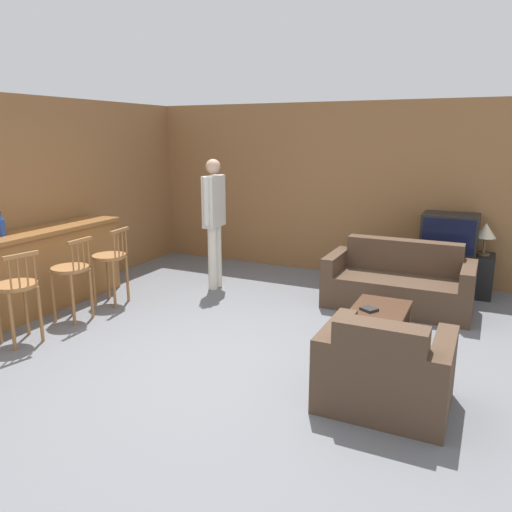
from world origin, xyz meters
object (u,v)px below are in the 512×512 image
object	(u,v)px
tv	(450,233)
book_on_table	(369,309)
bar_chair_near	(17,292)
coffee_table	(378,315)
bottle	(1,225)
person_by_window	(214,216)
tv_unit	(446,272)
couch_far	(398,284)
bar_chair_far	(110,261)
bar_chair_mid	(71,274)
table_lamp	(486,232)
armchair_near	(384,373)

from	to	relation	value
tv	book_on_table	distance (m)	2.36
bar_chair_near	coffee_table	size ratio (longest dim) A/B	1.07
bottle	person_by_window	xyz separation A→B (m)	(1.56, 2.11, -0.09)
bar_chair_near	tv	world-z (taller)	tv
tv_unit	tv	bearing A→B (deg)	-90.00
couch_far	tv	distance (m)	1.16
bar_chair_far	book_on_table	size ratio (longest dim) A/B	5.05
tv	bottle	size ratio (longest dim) A/B	2.63
bar_chair_far	bottle	xyz separation A→B (m)	(-0.70, -0.95, 0.57)
tv_unit	book_on_table	distance (m)	2.33
bar_chair_mid	table_lamp	world-z (taller)	table_lamp
bottle	table_lamp	distance (m)	5.97
bar_chair_far	coffee_table	distance (m)	3.38
armchair_near	coffee_table	distance (m)	1.23
tv_unit	table_lamp	xyz separation A→B (m)	(0.44, 0.00, 0.60)
armchair_near	person_by_window	distance (m)	3.65
armchair_near	tv_unit	distance (m)	3.40
bar_chair_far	tv_unit	distance (m)	4.50
armchair_near	bottle	size ratio (longest dim) A/B	3.65
armchair_near	book_on_table	bearing A→B (deg)	108.88
tv	tv_unit	bearing A→B (deg)	90.00
armchair_near	couch_far	bearing A→B (deg)	97.52
tv	person_by_window	bearing A→B (deg)	-158.17
person_by_window	tv_unit	bearing A→B (deg)	21.88
armchair_near	tv	xyz separation A→B (m)	(0.16, 3.40, 0.54)
bottle	book_on_table	size ratio (longest dim) A/B	1.40
bar_chair_far	tv	xyz separation A→B (m)	(3.83, 2.35, 0.28)
tv_unit	bottle	xyz separation A→B (m)	(-4.53, -3.31, 0.84)
armchair_near	table_lamp	world-z (taller)	table_lamp
bar_chair_near	book_on_table	distance (m)	3.61
tv_unit	couch_far	bearing A→B (deg)	-118.06
couch_far	person_by_window	distance (m)	2.61
bar_chair_far	book_on_table	xyz separation A→B (m)	(3.28, 0.10, -0.16)
couch_far	armchair_near	bearing A→B (deg)	-82.48
bar_chair_near	bar_chair_far	world-z (taller)	same
bar_chair_near	couch_far	bearing A→B (deg)	40.33
coffee_table	table_lamp	distance (m)	2.45
bar_chair_mid	tv	distance (m)	4.88
bar_chair_near	table_lamp	size ratio (longest dim) A/B	2.30
bar_chair_near	bar_chair_far	xyz separation A→B (m)	(0.00, 1.39, 0.00)
bar_chair_far	book_on_table	distance (m)	3.29
bar_chair_mid	tv	bearing A→B (deg)	38.16
tv	table_lamp	distance (m)	0.44
bar_chair_near	coffee_table	xyz separation A→B (m)	(3.37, 1.54, -0.24)
armchair_near	table_lamp	size ratio (longest dim) A/B	2.33
book_on_table	armchair_near	bearing A→B (deg)	-71.12
bar_chair_far	bottle	distance (m)	1.32
couch_far	person_by_window	size ratio (longest dim) A/B	0.98
bar_chair_mid	bar_chair_far	distance (m)	0.66
couch_far	tv_unit	world-z (taller)	couch_far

